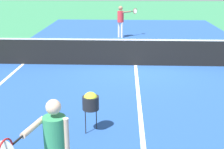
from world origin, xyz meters
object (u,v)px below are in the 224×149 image
at_px(net, 136,52).
at_px(player_far, 121,18).
at_px(ball_hopper, 91,101).
at_px(player_near, 54,140).

relative_size(net, player_far, 6.68).
bearing_deg(net, ball_hopper, -101.60).
bearing_deg(ball_hopper, net, 78.40).
height_order(player_near, player_far, player_far).
xyz_separation_m(player_near, ball_hopper, (0.27, 2.12, -0.28)).
height_order(player_far, ball_hopper, player_far).
xyz_separation_m(player_near, player_far, (0.71, 12.65, 0.05)).
bearing_deg(net, player_far, 96.60).
height_order(net, ball_hopper, net).
distance_m(player_near, player_far, 12.67).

